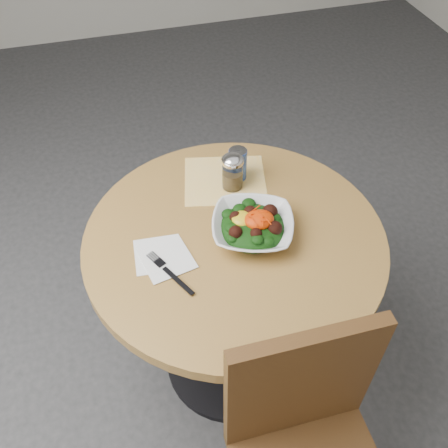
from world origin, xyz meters
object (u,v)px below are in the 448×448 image
(salad_bowl, at_px, (253,226))
(beverage_can, at_px, (238,164))
(spice_shaker, at_px, (232,172))
(chair, at_px, (307,446))

(salad_bowl, height_order, beverage_can, beverage_can)
(salad_bowl, xyz_separation_m, beverage_can, (0.03, 0.26, 0.02))
(salad_bowl, distance_m, beverage_can, 0.26)
(spice_shaker, bearing_deg, salad_bowl, -90.74)
(beverage_can, bearing_deg, spice_shaker, -126.64)
(chair, relative_size, spice_shaker, 7.04)
(salad_bowl, xyz_separation_m, spice_shaker, (0.00, 0.22, 0.03))
(chair, relative_size, salad_bowl, 2.92)
(chair, distance_m, salad_bowl, 0.61)
(chair, distance_m, spice_shaker, 0.82)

